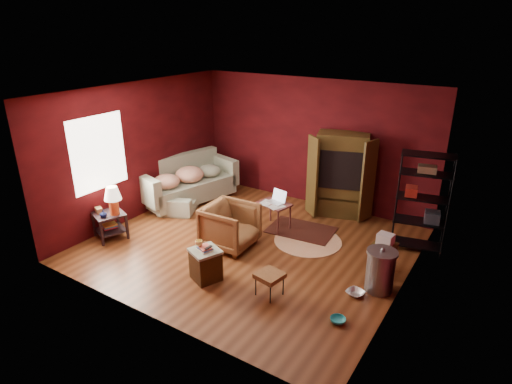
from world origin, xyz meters
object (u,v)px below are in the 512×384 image
Objects in this scene: armchair at (230,224)px; hamper at (206,264)px; side_table at (111,208)px; wire_shelving at (423,199)px; tv_armoire at (341,174)px; sofa at (185,186)px; laptop_desk at (275,206)px.

armchair is 1.47× the size of hamper.
wire_shelving reaches higher than side_table.
tv_armoire is 1.92m from wire_shelving.
side_table is 4.64m from tv_armoire.
side_table is 5.69m from wire_shelving.
hamper is at bearing -157.93° from sofa.
armchair is 3.45m from wire_shelving.
side_table is 2.42m from hamper.
laptop_desk reaches higher than hamper.
hamper is 2.22m from laptop_desk.
armchair is (2.12, -1.17, 0.07)m from sofa.
side_table is 0.59× the size of tv_armoire.
side_table is at bearing 176.14° from hamper.
sofa reaches higher than hamper.
wire_shelving is (5.05, 0.57, 0.62)m from sofa.
hamper is 3.94m from wire_shelving.
laptop_desk reaches higher than sofa.
wire_shelving is (2.93, 1.74, 0.55)m from armchair.
armchair is at bearing -161.05° from wire_shelving.
tv_armoire is at bearing 148.18° from wire_shelving.
wire_shelving reaches higher than laptop_desk.
sofa is 1.81× the size of side_table.
laptop_desk is 2.76m from wire_shelving.
wire_shelving reaches higher than hamper.
tv_armoire is (3.20, 3.35, 0.30)m from side_table.
sofa is 3.16× the size of hamper.
hamper is (0.32, -1.11, -0.17)m from armchair.
tv_armoire is at bearing 76.92° from hamper.
laptop_desk is (-0.02, 2.21, 0.20)m from hamper.
tv_armoire reaches higher than armchair.
side_table is 0.58× the size of wire_shelving.
side_table is at bearing 111.85° from armchair.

